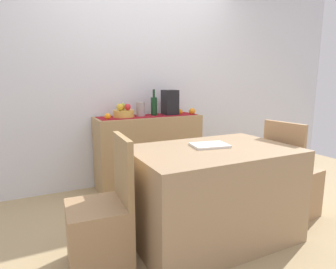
{
  "coord_description": "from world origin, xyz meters",
  "views": [
    {
      "loc": [
        -1.24,
        -2.18,
        1.26
      ],
      "look_at": [
        0.02,
        0.38,
        0.72
      ],
      "focal_mm": 30.8,
      "sensor_mm": 36.0,
      "label": 1
    }
  ],
  "objects": [
    {
      "name": "coffee_maker",
      "position": [
        0.3,
        0.92,
        1.0
      ],
      "size": [
        0.16,
        0.18,
        0.3
      ],
      "primitive_type": "cube",
      "color": "black",
      "rests_on": "sideboard_console"
    },
    {
      "name": "fruit_bowl",
      "position": [
        -0.28,
        0.92,
        0.89
      ],
      "size": [
        0.24,
        0.24,
        0.08
      ],
      "primitive_type": "cylinder",
      "color": "gold",
      "rests_on": "table_runner"
    },
    {
      "name": "orange_loose_end",
      "position": [
        -0.48,
        0.83,
        0.88
      ],
      "size": [
        0.07,
        0.07,
        0.07
      ],
      "primitive_type": "sphere",
      "color": "orange",
      "rests_on": "sideboard_console"
    },
    {
      "name": "apple_right",
      "position": [
        -0.24,
        0.88,
        0.97
      ],
      "size": [
        0.07,
        0.07,
        0.07
      ],
      "primitive_type": "sphere",
      "color": "red",
      "rests_on": "fruit_bowl"
    },
    {
      "name": "wine_bottle",
      "position": [
        0.1,
        0.92,
        0.96
      ],
      "size": [
        0.07,
        0.07,
        0.31
      ],
      "color": "#12371A",
      "rests_on": "sideboard_console"
    },
    {
      "name": "table_runner",
      "position": [
        0.02,
        0.92,
        0.85
      ],
      "size": [
        1.16,
        0.32,
        0.01
      ],
      "primitive_type": "cube",
      "color": "maroon",
      "rests_on": "sideboard_console"
    },
    {
      "name": "ground_plane",
      "position": [
        0.0,
        0.0,
        -0.01
      ],
      "size": [
        6.4,
        6.4,
        0.02
      ],
      "primitive_type": "cube",
      "color": "tan",
      "rests_on": "ground"
    },
    {
      "name": "open_book",
      "position": [
        0.04,
        -0.32,
        0.75
      ],
      "size": [
        0.31,
        0.25,
        0.02
      ],
      "primitive_type": "cube",
      "rotation": [
        0.0,
        0.0,
        -0.17
      ],
      "color": "white",
      "rests_on": "dining_table"
    },
    {
      "name": "apple_upper",
      "position": [
        -0.33,
        0.88,
        0.97
      ],
      "size": [
        0.08,
        0.08,
        0.08
      ],
      "primitive_type": "sphere",
      "color": "gold",
      "rests_on": "fruit_bowl"
    },
    {
      "name": "chair_by_corner",
      "position": [
        0.93,
        -0.38,
        0.27
      ],
      "size": [
        0.45,
        0.45,
        0.9
      ],
      "color": "#A37C56",
      "rests_on": "ground"
    },
    {
      "name": "orange_loose_mid",
      "position": [
        0.57,
        0.84,
        0.88
      ],
      "size": [
        0.08,
        0.08,
        0.08
      ],
      "primitive_type": "sphere",
      "color": "orange",
      "rests_on": "sideboard_console"
    },
    {
      "name": "dining_table",
      "position": [
        0.03,
        -0.38,
        0.37
      ],
      "size": [
        1.26,
        0.82,
        0.74
      ],
      "primitive_type": "cube",
      "color": "#A0815D",
      "rests_on": "ground"
    },
    {
      "name": "room_wall_rear",
      "position": [
        0.0,
        1.18,
        1.35
      ],
      "size": [
        6.4,
        0.06,
        2.7
      ],
      "primitive_type": "cube",
      "color": "silver",
      "rests_on": "ground"
    },
    {
      "name": "orange_loose_near_bowl",
      "position": [
        0.43,
        0.89,
        0.88
      ],
      "size": [
        0.07,
        0.07,
        0.07
      ],
      "primitive_type": "sphere",
      "color": "orange",
      "rests_on": "sideboard_console"
    },
    {
      "name": "apple_left",
      "position": [
        -0.27,
        0.97,
        0.97
      ],
      "size": [
        0.07,
        0.07,
        0.07
      ],
      "primitive_type": "sphere",
      "color": "olive",
      "rests_on": "fruit_bowl"
    },
    {
      "name": "chair_near_window",
      "position": [
        -0.86,
        -0.38,
        0.27
      ],
      "size": [
        0.42,
        0.42,
        0.9
      ],
      "color": "#A37F56",
      "rests_on": "ground"
    },
    {
      "name": "sideboard_console",
      "position": [
        0.02,
        0.92,
        0.42
      ],
      "size": [
        1.23,
        0.42,
        0.85
      ],
      "primitive_type": "cube",
      "color": "tan",
      "rests_on": "ground"
    },
    {
      "name": "ceramic_vase",
      "position": [
        -0.07,
        0.92,
        0.93
      ],
      "size": [
        0.1,
        0.1,
        0.17
      ],
      "primitive_type": "cylinder",
      "color": "#9B9391",
      "rests_on": "sideboard_console"
    }
  ]
}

